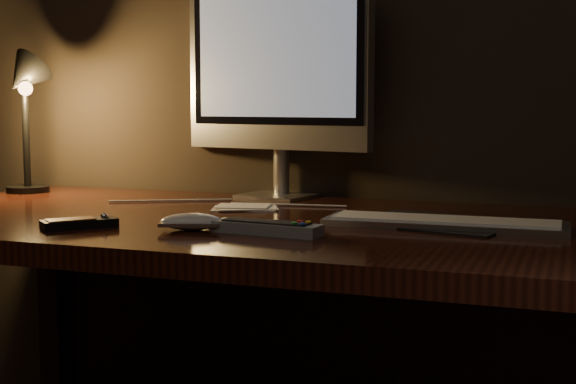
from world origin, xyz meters
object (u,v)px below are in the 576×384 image
(monitor, at_px, (276,67))
(mouse, at_px, (192,224))
(media_remote, at_px, (79,223))
(desk_lamp, at_px, (24,97))
(desk, at_px, (290,278))
(keyboard, at_px, (444,223))
(tv_remote, at_px, (266,227))

(monitor, distance_m, mouse, 0.58)
(media_remote, xyz_separation_m, desk_lamp, (-0.43, 0.41, 0.22))
(monitor, height_order, mouse, monitor)
(desk, height_order, media_remote, media_remote)
(desk, distance_m, media_remote, 0.43)
(keyboard, distance_m, media_remote, 0.64)
(desk, height_order, monitor, monitor)
(desk, relative_size, desk_lamp, 4.62)
(monitor, xyz_separation_m, media_remote, (-0.16, -0.55, -0.29))
(desk, xyz_separation_m, mouse, (-0.09, -0.25, 0.14))
(keyboard, distance_m, mouse, 0.44)
(desk, distance_m, keyboard, 0.35)
(desk, xyz_separation_m, media_remote, (-0.29, -0.29, 0.14))
(mouse, height_order, desk_lamp, desk_lamp)
(desk, distance_m, desk_lamp, 0.81)
(media_remote, bearing_deg, desk, -3.35)
(desk, bearing_deg, desk_lamp, 170.54)
(desk, height_order, tv_remote, tv_remote)
(monitor, relative_size, desk_lamp, 1.46)
(tv_remote, height_order, desk_lamp, desk_lamp)
(mouse, bearing_deg, monitor, 74.93)
(media_remote, bearing_deg, mouse, -35.77)
(monitor, distance_m, desk_lamp, 0.61)
(desk, bearing_deg, monitor, 116.04)
(monitor, bearing_deg, keyboard, -23.95)
(keyboard, height_order, media_remote, media_remote)
(mouse, xyz_separation_m, media_remote, (-0.19, -0.05, -0.00))
(desk, height_order, keyboard, keyboard)
(media_remote, distance_m, tv_remote, 0.33)
(media_remote, bearing_deg, tv_remote, -40.19)
(desk, relative_size, monitor, 3.16)
(keyboard, distance_m, tv_remote, 0.32)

